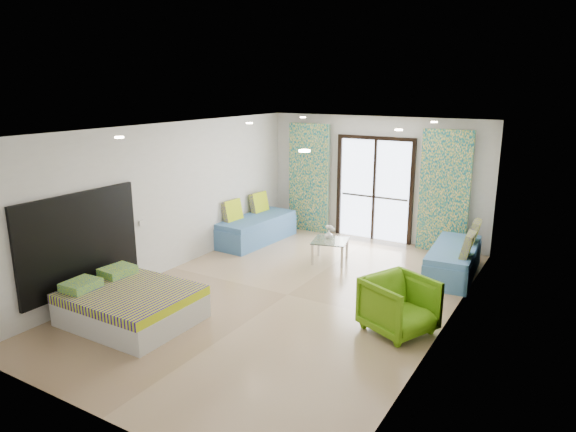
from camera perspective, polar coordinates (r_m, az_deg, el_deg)
The scene contains 24 objects.
floor at distance 8.51m, azimuth -0.06°, elevation -8.74°, with size 5.00×7.50×0.01m, color #9F805F, non-canonical shape.
ceiling at distance 7.86m, azimuth -0.06°, elevation 9.68°, with size 5.00×7.50×0.01m, color silver, non-canonical shape.
wall_back at distance 11.39m, azimuth 9.66°, elevation 4.10°, with size 5.00×0.01×2.70m, color silver, non-canonical shape.
wall_front at distance 5.37m, azimuth -21.21°, elevation -8.43°, with size 5.00×0.01×2.70m, color silver, non-canonical shape.
wall_left at distance 9.57m, azimuth -13.04°, elevation 1.98°, with size 0.01×7.50×2.70m, color silver, non-canonical shape.
wall_right at distance 7.18m, azimuth 17.38°, elevation -2.43°, with size 0.01×7.50×2.70m, color silver, non-canonical shape.
balcony_door at distance 11.38m, azimuth 9.59°, elevation 3.62°, with size 1.76×0.08×2.28m.
balcony_rail at distance 11.45m, azimuth 9.54°, elevation 2.11°, with size 1.52×0.03×0.04m, color #595451.
curtain_left at distance 11.89m, azimuth 2.34°, elevation 4.23°, with size 1.00×0.10×2.50m, color silver.
curtain_right at distance 10.79m, azimuth 16.98°, elevation 2.56°, with size 1.00×0.10×2.50m, color silver.
downlight_a at distance 7.21m, azimuth -18.24°, elevation 8.31°, with size 0.12×0.12×0.02m, color #FFE0B2.
downlight_b at distance 5.44m, azimuth 1.84°, elevation 7.26°, with size 0.12×0.12×0.02m, color #FFE0B2.
downlight_c at distance 9.45m, azimuth -4.32°, elevation 10.26°, with size 0.12×0.12×0.02m, color #FFE0B2.
downlight_d at distance 8.18m, azimuth 12.20°, elevation 9.34°, with size 0.12×0.12×0.02m, color #FFE0B2.
downlight_e at distance 11.15m, azimuth 1.68°, elevation 10.91°, with size 0.12×0.12×0.02m, color #FFE0B2.
downlight_f at distance 10.09m, azimuth 15.93°, elevation 10.01°, with size 0.12×0.12×0.02m, color #FFE0B2.
headboard at distance 8.34m, azimuth -22.10°, elevation -2.67°, with size 0.06×2.10×1.50m, color black.
switch_plate at distance 9.12m, azimuth -15.95°, elevation -0.75°, with size 0.02×0.10×0.10m, color silver.
bed at distance 7.88m, azimuth -17.11°, elevation -9.38°, with size 1.76×1.44×0.61m.
daybed_left at distance 11.24m, azimuth -3.62°, elevation -1.32°, with size 0.90×2.05×0.99m.
daybed_right at distance 9.73m, azimuth 17.99°, elevation -4.61°, with size 0.90×1.97×0.95m.
coffee_table at distance 9.95m, azimuth 4.70°, elevation -2.96°, with size 0.80×0.80×0.75m.
vase at distance 10.01m, azimuth 4.54°, elevation -2.10°, with size 0.16×0.17×0.16m, color white.
armchair at distance 7.33m, azimuth 12.27°, elevation -9.39°, with size 0.84×0.78×0.86m, color #609F14.
Camera 1 is at (4.01, -6.73, 3.34)m, focal length 32.00 mm.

